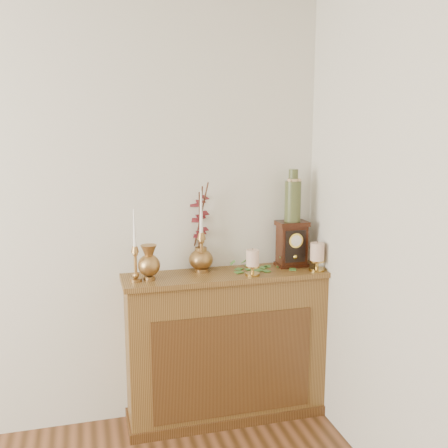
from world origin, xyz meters
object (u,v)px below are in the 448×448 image
object	(u,v)px
candlestick_center	(201,246)
bud_vase	(149,263)
candlestick_left	(135,258)
mantel_clock	(292,244)
ginger_jar	(200,230)
ceramic_vase	(293,198)

from	to	relation	value
candlestick_center	bud_vase	size ratio (longest dim) A/B	2.41
candlestick_left	mantel_clock	bearing A→B (deg)	4.63
ginger_jar	bud_vase	bearing A→B (deg)	-154.73
ceramic_vase	bud_vase	bearing A→B (deg)	-175.09
candlestick_center	ginger_jar	xyz separation A→B (m)	(0.01, 0.07, 0.08)
candlestick_center	bud_vase	world-z (taller)	candlestick_center
bud_vase	ceramic_vase	distance (m)	0.96
bud_vase	ginger_jar	world-z (taller)	ginger_jar
ginger_jar	ceramic_vase	bearing A→B (deg)	-8.07
mantel_clock	bud_vase	bearing A→B (deg)	-176.07
candlestick_center	mantel_clock	xyz separation A→B (m)	(0.57, -0.02, -0.02)
candlestick_center	ginger_jar	distance (m)	0.11
candlestick_left	ginger_jar	size ratio (longest dim) A/B	0.76
ceramic_vase	candlestick_center	bearing A→B (deg)	178.69
bud_vase	ceramic_vase	size ratio (longest dim) A/B	0.63
candlestick_center	mantel_clock	size ratio (longest dim) A/B	1.73
candlestick_left	candlestick_center	world-z (taller)	candlestick_center
mantel_clock	candlestick_left	bearing A→B (deg)	-176.18
bud_vase	mantel_clock	size ratio (longest dim) A/B	0.72
bud_vase	ginger_jar	bearing A→B (deg)	25.27
candlestick_left	ceramic_vase	world-z (taller)	ceramic_vase
candlestick_left	ginger_jar	xyz separation A→B (m)	(0.41, 0.16, 0.11)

